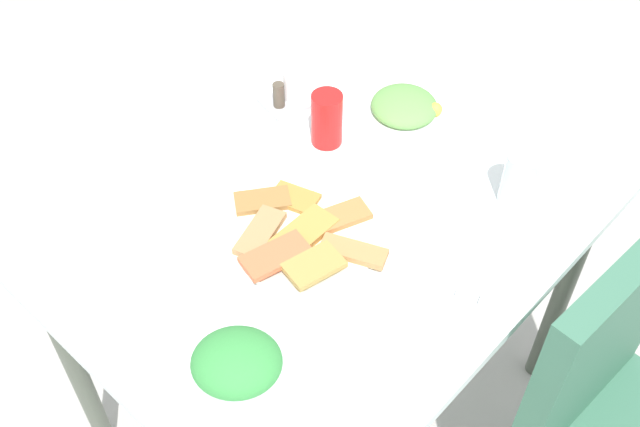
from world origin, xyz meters
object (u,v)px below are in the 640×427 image
object	(u,v)px
soda_can	(327,119)
drinking_glass	(520,179)
fork	(478,259)
condiment_caddy	(284,98)
dining_table	(330,247)
salad_plate_rice	(236,364)
pide_platter	(302,232)
salad_plate_greens	(404,108)
spoon	(494,269)
paper_napkin	(486,265)

from	to	relation	value
soda_can	drinking_glass	distance (m)	0.41
fork	condiment_caddy	distance (m)	0.58
dining_table	salad_plate_rice	distance (m)	0.39
pide_platter	salad_plate_greens	world-z (taller)	salad_plate_greens
drinking_glass	condiment_caddy	bearing A→B (deg)	-79.63
dining_table	fork	world-z (taller)	fork
salad_plate_rice	spoon	bearing A→B (deg)	157.77
salad_plate_greens	condiment_caddy	bearing A→B (deg)	-53.42
soda_can	spoon	size ratio (longest dim) A/B	0.70
salad_plate_rice	condiment_caddy	bearing A→B (deg)	-141.78
pide_platter	fork	xyz separation A→B (m)	(-0.18, 0.28, -0.01)
drinking_glass	salad_plate_rice	bearing A→B (deg)	-10.33
pide_platter	paper_napkin	bearing A→B (deg)	120.64
salad_plate_rice	drinking_glass	distance (m)	0.65
spoon	dining_table	bearing A→B (deg)	-89.58
soda_can	drinking_glass	size ratio (longest dim) A/B	1.02
dining_table	paper_napkin	bearing A→B (deg)	110.07
condiment_caddy	fork	bearing A→B (deg)	82.30
soda_can	drinking_glass	bearing A→B (deg)	107.29
fork	condiment_caddy	world-z (taller)	condiment_caddy
fork	spoon	size ratio (longest dim) A/B	1.12
dining_table	salad_plate_rice	world-z (taller)	salad_plate_rice
salad_plate_rice	condiment_caddy	distance (m)	0.69
pide_platter	paper_napkin	size ratio (longest dim) A/B	2.54
fork	spoon	bearing A→B (deg)	76.29
drinking_glass	dining_table	bearing A→B (deg)	-39.70
drinking_glass	paper_napkin	world-z (taller)	drinking_glass
pide_platter	condiment_caddy	world-z (taller)	condiment_caddy
salad_plate_greens	drinking_glass	world-z (taller)	drinking_glass
pide_platter	paper_napkin	distance (m)	0.35
pide_platter	fork	distance (m)	0.33
dining_table	salad_plate_greens	world-z (taller)	salad_plate_greens
paper_napkin	drinking_glass	bearing A→B (deg)	-162.96
drinking_glass	paper_napkin	distance (m)	0.19
condiment_caddy	spoon	bearing A→B (deg)	82.75
salad_plate_rice	paper_napkin	size ratio (longest dim) A/B	1.51
pide_platter	soda_can	size ratio (longest dim) A/B	2.76
pide_platter	fork	bearing A→B (deg)	122.23
salad_plate_greens	paper_napkin	world-z (taller)	salad_plate_greens
soda_can	dining_table	bearing A→B (deg)	44.43
dining_table	salad_plate_greens	size ratio (longest dim) A/B	4.60
fork	spoon	xyz separation A→B (m)	(0.00, 0.04, 0.00)
dining_table	drinking_glass	bearing A→B (deg)	140.30
salad_plate_rice	salad_plate_greens	bearing A→B (deg)	-163.28
fork	salad_plate_rice	bearing A→B (deg)	-32.01
salad_plate_greens	drinking_glass	bearing A→B (deg)	79.52
pide_platter	spoon	distance (m)	0.36
dining_table	pide_platter	size ratio (longest dim) A/B	3.08
dining_table	pide_platter	bearing A→B (deg)	-6.95
pide_platter	spoon	xyz separation A→B (m)	(-0.18, 0.32, -0.01)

